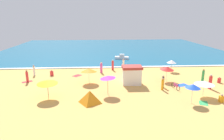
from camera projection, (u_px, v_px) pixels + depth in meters
The scene contains 30 objects.
ground_plane at pixel (123, 78), 29.57m from camera, with size 60.00×60.00×0.00m, color #E0A856.
ocean_water at pixel (112, 49), 56.51m from camera, with size 60.00×44.00×0.10m, color #196084.
wave_breaker_foam at pixel (119, 67), 35.61m from camera, with size 57.00×0.70×0.01m, color white.
lifeguard_cabana at pixel (132, 75), 26.57m from camera, with size 2.68×1.95×2.53m.
beach_umbrella_0 at pixel (172, 62), 32.49m from camera, with size 2.03×2.02×1.99m.
beach_umbrella_1 at pixel (167, 68), 27.60m from camera, with size 2.72×2.73×2.21m.
beach_umbrella_2 at pixel (47, 82), 21.63m from camera, with size 2.57×2.59×2.18m.
beach_umbrella_3 at pixel (108, 77), 22.73m from camera, with size 2.00×1.98×2.40m.
beach_umbrella_4 at pixel (89, 70), 26.84m from camera, with size 2.22×2.25×2.18m.
beach_umbrella_5 at pixel (193, 86), 20.42m from camera, with size 1.70×1.70×2.14m.
beach_umbrella_6 at pixel (204, 83), 22.24m from camera, with size 2.23×2.23×1.90m.
beach_tent at pixel (90, 97), 20.76m from camera, with size 2.31×2.24×1.38m.
parked_bicycle at pixel (176, 86), 24.80m from camera, with size 0.45×1.79×0.76m.
beachgoer_0 at pixel (210, 82), 24.84m from camera, with size 0.56×0.56×1.92m.
beachgoer_1 at pixel (113, 65), 33.64m from camera, with size 0.43×0.43×1.83m.
beachgoer_2 at pixel (101, 68), 31.96m from camera, with size 0.51×0.51×1.84m.
beachgoer_3 at pixel (203, 76), 27.56m from camera, with size 0.45×0.45×1.86m.
beachgoer_4 at pixel (123, 64), 33.92m from camera, with size 0.43×0.43×1.92m.
beachgoer_5 at pixel (27, 77), 27.25m from camera, with size 0.49×0.49×1.80m.
beachgoer_6 at pixel (221, 99), 21.04m from camera, with size 0.47×0.47×0.93m.
beachgoer_7 at pixel (163, 84), 24.46m from camera, with size 0.32×0.32×1.62m.
beachgoer_8 at pixel (34, 70), 30.51m from camera, with size 0.39×0.39×1.70m.
beachgoer_9 at pixel (163, 81), 25.40m from camera, with size 0.39×0.39×1.65m.
beachgoer_10 at pixel (52, 73), 30.54m from camera, with size 0.56×0.56×0.94m.
beachgoer_11 at pixel (219, 80), 27.27m from camera, with size 0.53×0.53×0.86m.
beach_towel_0 at pixel (182, 85), 26.35m from camera, with size 1.86×1.50×0.01m.
beach_towel_1 at pixel (203, 103), 20.86m from camera, with size 1.27×1.48×0.01m.
beach_towel_2 at pixel (27, 82), 27.73m from camera, with size 1.54×1.36×0.01m.
beach_towel_3 at pixel (77, 76), 30.60m from camera, with size 1.62×1.68×0.01m.
small_boat_0 at pixel (122, 57), 42.22m from camera, with size 3.13×1.75×1.07m.
Camera 1 is at (-3.33, -28.06, 8.94)m, focal length 31.20 mm.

